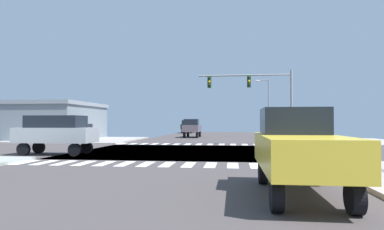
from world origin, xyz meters
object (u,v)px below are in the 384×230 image
object	(u,v)px
pickup_nearside_1	(188,126)
suv_crossing_1	(56,131)
pickup_leading_3	(192,127)
traffic_signal_mast	(254,89)
bank_building	(46,121)
street_lamp	(267,102)
pickup_queued_2	(298,146)

from	to	relation	value
pickup_nearside_1	suv_crossing_1	size ratio (longest dim) A/B	1.11
pickup_leading_3	suv_crossing_1	bearing A→B (deg)	77.80
traffic_signal_mast	bank_building	distance (m)	23.40
traffic_signal_mast	suv_crossing_1	bearing A→B (deg)	-139.32
traffic_signal_mast	suv_crossing_1	xyz separation A→B (m)	(-12.30, -10.57, -3.40)
street_lamp	bank_building	bearing A→B (deg)	-160.99
bank_building	pickup_nearside_1	distance (m)	28.76
pickup_queued_2	pickup_leading_3	size ratio (longest dim) A/B	1.00
pickup_nearside_1	pickup_leading_3	distance (m)	18.34
suv_crossing_1	pickup_queued_2	xyz separation A→B (m)	(12.26, -9.84, -0.10)
traffic_signal_mast	bank_building	xyz separation A→B (m)	(-22.48, 5.91, -2.73)
bank_building	pickup_leading_3	xyz separation A→B (m)	(15.43, 7.83, -0.77)
street_lamp	traffic_signal_mast	bearing A→B (deg)	-99.59
pickup_nearside_1	pickup_queued_2	bearing A→B (deg)	100.84
bank_building	pickup_queued_2	xyz separation A→B (m)	(22.43, -26.32, -0.77)
traffic_signal_mast	pickup_leading_3	world-z (taller)	traffic_signal_mast
pickup_nearside_1	suv_crossing_1	xyz separation A→B (m)	(-2.26, -42.41, 0.10)
street_lamp	suv_crossing_1	size ratio (longest dim) A/B	1.61
traffic_signal_mast	street_lamp	world-z (taller)	street_lamp
bank_building	pickup_leading_3	bearing A→B (deg)	26.91
bank_building	suv_crossing_1	xyz separation A→B (m)	(10.18, -16.48, -0.67)
suv_crossing_1	pickup_queued_2	size ratio (longest dim) A/B	0.90
bank_building	pickup_nearside_1	world-z (taller)	bank_building
traffic_signal_mast	pickup_queued_2	bearing A→B (deg)	-90.12
traffic_signal_mast	pickup_leading_3	size ratio (longest dim) A/B	1.58
suv_crossing_1	pickup_queued_2	bearing A→B (deg)	-128.75
street_lamp	pickup_nearside_1	size ratio (longest dim) A/B	1.45
pickup_nearside_1	pickup_queued_2	size ratio (longest dim) A/B	1.00
street_lamp	pickup_nearside_1	world-z (taller)	street_lamp
suv_crossing_1	pickup_leading_3	size ratio (longest dim) A/B	0.90
traffic_signal_mast	pickup_nearside_1	xyz separation A→B (m)	(-10.04, 31.83, -3.51)
traffic_signal_mast	pickup_nearside_1	bearing A→B (deg)	107.51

